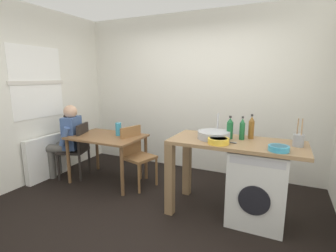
% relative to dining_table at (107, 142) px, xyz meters
% --- Properties ---
extents(ground_plane, '(5.46, 5.46, 0.00)m').
position_rel_dining_table_xyz_m(ground_plane, '(1.04, -0.60, -0.64)').
color(ground_plane, black).
extents(wall_back, '(4.60, 0.10, 2.70)m').
position_rel_dining_table_xyz_m(wall_back, '(1.04, 1.15, 0.71)').
color(wall_back, silver).
rests_on(wall_back, ground_plane).
extents(wall_window_side, '(0.12, 3.80, 2.70)m').
position_rel_dining_table_xyz_m(wall_window_side, '(-1.11, -0.60, 0.71)').
color(wall_window_side, silver).
rests_on(wall_window_side, ground_plane).
extents(radiator, '(0.10, 0.80, 0.70)m').
position_rel_dining_table_xyz_m(radiator, '(-0.98, -0.30, -0.29)').
color(radiator, white).
rests_on(radiator, ground_plane).
extents(dining_table, '(1.10, 0.76, 0.74)m').
position_rel_dining_table_xyz_m(dining_table, '(0.00, 0.00, 0.00)').
color(dining_table, brown).
rests_on(dining_table, ground_plane).
extents(chair_person_seat, '(0.51, 0.51, 0.90)m').
position_rel_dining_table_xyz_m(chair_person_seat, '(-0.55, -0.08, -0.14)').
color(chair_person_seat, black).
rests_on(chair_person_seat, ground_plane).
extents(chair_opposite, '(0.49, 0.49, 0.90)m').
position_rel_dining_table_xyz_m(chair_opposite, '(0.48, 0.07, -0.14)').
color(chair_opposite, olive).
rests_on(chair_opposite, ground_plane).
extents(seated_person, '(0.57, 0.54, 1.20)m').
position_rel_dining_table_xyz_m(seated_person, '(-0.70, -0.13, 0.03)').
color(seated_person, '#595651').
rests_on(seated_person, ground_plane).
extents(kitchen_counter, '(1.50, 0.68, 0.92)m').
position_rel_dining_table_xyz_m(kitchen_counter, '(1.78, -0.18, 0.12)').
color(kitchen_counter, olive).
rests_on(kitchen_counter, ground_plane).
extents(washing_machine, '(0.60, 0.61, 0.86)m').
position_rel_dining_table_xyz_m(washing_machine, '(2.25, -0.19, -0.21)').
color(washing_machine, silver).
rests_on(washing_machine, ground_plane).
extents(sink_basin, '(0.38, 0.38, 0.09)m').
position_rel_dining_table_xyz_m(sink_basin, '(1.73, -0.18, 0.32)').
color(sink_basin, '#9EA0A5').
rests_on(sink_basin, kitchen_counter).
extents(tap, '(0.02, 0.02, 0.28)m').
position_rel_dining_table_xyz_m(tap, '(1.73, -0.00, 0.42)').
color(tap, '#B2B2B7').
rests_on(tap, kitchen_counter).
extents(bottle_tall_green, '(0.07, 0.07, 0.27)m').
position_rel_dining_table_xyz_m(bottle_tall_green, '(1.90, -0.09, 0.40)').
color(bottle_tall_green, '#19592D').
rests_on(bottle_tall_green, kitchen_counter).
extents(bottle_squat_brown, '(0.06, 0.06, 0.27)m').
position_rel_dining_table_xyz_m(bottle_squat_brown, '(2.04, -0.08, 0.40)').
color(bottle_squat_brown, '#19592D').
rests_on(bottle_squat_brown, kitchen_counter).
extents(bottle_clear_small, '(0.07, 0.07, 0.29)m').
position_rel_dining_table_xyz_m(bottle_clear_small, '(2.13, 0.02, 0.41)').
color(bottle_clear_small, brown).
rests_on(bottle_clear_small, kitchen_counter).
extents(mixing_bowl, '(0.23, 0.23, 0.06)m').
position_rel_dining_table_xyz_m(mixing_bowl, '(1.84, -0.38, 0.31)').
color(mixing_bowl, gold).
rests_on(mixing_bowl, kitchen_counter).
extents(utensil_crock, '(0.11, 0.11, 0.30)m').
position_rel_dining_table_xyz_m(utensil_crock, '(2.62, -0.13, 0.35)').
color(utensil_crock, gray).
rests_on(utensil_crock, kitchen_counter).
extents(colander, '(0.20, 0.20, 0.06)m').
position_rel_dining_table_xyz_m(colander, '(2.44, -0.40, 0.31)').
color(colander, teal).
rests_on(colander, kitchen_counter).
extents(vase, '(0.09, 0.09, 0.20)m').
position_rel_dining_table_xyz_m(vase, '(0.15, 0.10, 0.20)').
color(vase, teal).
rests_on(vase, dining_table).
extents(scissors, '(0.15, 0.06, 0.01)m').
position_rel_dining_table_xyz_m(scissors, '(1.94, -0.28, 0.28)').
color(scissors, '#B2B2B7').
rests_on(scissors, kitchen_counter).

